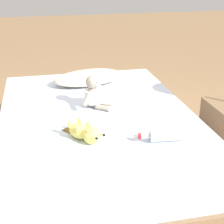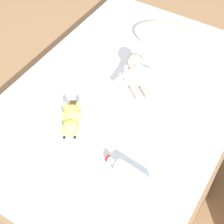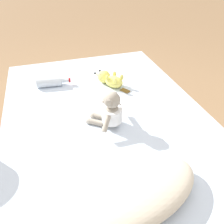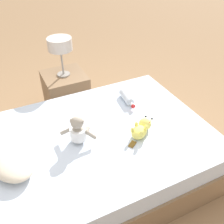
{
  "view_description": "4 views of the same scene",
  "coord_description": "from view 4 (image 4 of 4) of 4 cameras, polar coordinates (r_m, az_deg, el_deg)",
  "views": [
    {
      "loc": [
        -0.36,
        -2.11,
        1.4
      ],
      "look_at": [
        0.07,
        -0.18,
        0.53
      ],
      "focal_mm": 54.63,
      "sensor_mm": 36.0,
      "label": 1
    },
    {
      "loc": [
        0.71,
        -1.29,
        2.02
      ],
      "look_at": [
        0.05,
        -0.24,
        0.56
      ],
      "focal_mm": 56.65,
      "sensor_mm": 36.0,
      "label": 2
    },
    {
      "loc": [
        0.3,
        1.11,
        1.34
      ],
      "look_at": [
        -0.01,
        0.11,
        0.56
      ],
      "focal_mm": 35.72,
      "sensor_mm": 36.0,
      "label": 3
    },
    {
      "loc": [
        -1.38,
        0.49,
        1.79
      ],
      "look_at": [
        0.09,
        -0.22,
        0.56
      ],
      "focal_mm": 40.31,
      "sensor_mm": 36.0,
      "label": 4
    }
  ],
  "objects": [
    {
      "name": "bedside_lamp",
      "position": [
        2.7,
        -11.74,
        14.58
      ],
      "size": [
        0.25,
        0.25,
        0.42
      ],
      "color": "gray",
      "rests_on": "nightstand"
    },
    {
      "name": "glass_bottle",
      "position": [
        2.34,
        3.36,
        3.3
      ],
      "size": [
        0.26,
        0.09,
        0.08
      ],
      "color": "silver",
      "rests_on": "bed"
    },
    {
      "name": "ground_plane",
      "position": [
        2.31,
        -4.0,
        -13.85
      ],
      "size": [
        16.0,
        16.0,
        0.0
      ],
      "primitive_type": "plane",
      "color": "#93704C"
    },
    {
      "name": "nightstand",
      "position": [
        2.96,
        -10.39,
        4.46
      ],
      "size": [
        0.45,
        0.45,
        0.45
      ],
      "color": "#846647",
      "rests_on": "ground_plane"
    },
    {
      "name": "bed",
      "position": [
        2.14,
        -4.26,
        -10.07
      ],
      "size": [
        1.34,
        1.92,
        0.46
      ],
      "color": "#846647",
      "rests_on": "ground_plane"
    },
    {
      "name": "plush_monkey",
      "position": [
        1.89,
        -7.62,
        -4.26
      ],
      "size": [
        0.25,
        0.26,
        0.24
      ],
      "color": "#9E9384",
      "rests_on": "bed"
    },
    {
      "name": "pillow",
      "position": [
        1.92,
        -22.58,
        -8.57
      ],
      "size": [
        0.65,
        0.44,
        0.11
      ],
      "color": "beige",
      "rests_on": "bed"
    },
    {
      "name": "plush_yellow_creature",
      "position": [
        1.99,
        6.74,
        -3.72
      ],
      "size": [
        0.23,
        0.3,
        0.1
      ],
      "color": "#EAE066",
      "rests_on": "bed"
    }
  ]
}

